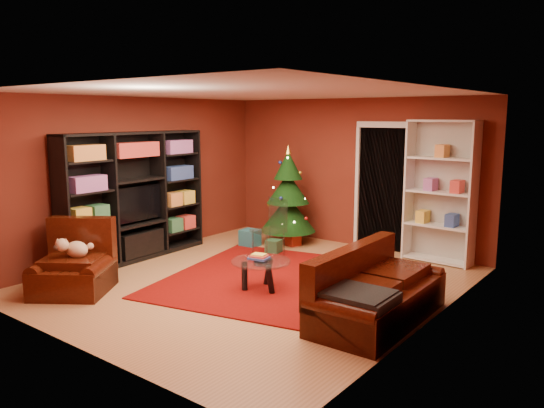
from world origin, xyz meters
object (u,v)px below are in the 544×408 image
Objects in this scene: white_bookshelf at (440,192)px; acrylic_chair at (268,231)px; media_unit at (135,196)px; dog at (77,250)px; gift_box_red at (293,239)px; rug at (268,278)px; gift_box_teal at (250,238)px; sofa at (379,285)px; christmas_tree at (288,196)px; armchair at (72,264)px; gift_box_green at (274,247)px; coffee_table at (261,275)px.

white_bookshelf is 2.79m from acrylic_chair.
dog is at bearing -67.39° from media_unit.
gift_box_red is 0.94m from acrylic_chair.
gift_box_teal is (-1.44, 1.32, 0.14)m from rug.
dog is at bearing 112.02° from sofa.
rug is 2.01m from gift_box_red.
rug is at bearing -61.36° from christmas_tree.
christmas_tree is at bearing 147.88° from gift_box_red.
gift_box_red is 3.88m from dog.
christmas_tree is 3.86m from sofa.
acrylic_chair reaches higher than armchair.
sofa reaches higher than gift_box_green.
sofa reaches higher than dog.
armchair is (-0.22, -3.34, 0.23)m from gift_box_teal.
gift_box_teal is 0.37× the size of coffee_table.
media_unit reaches higher than dog.
white_bookshelf reaches higher than media_unit.
media_unit reaches higher than armchair.
dog is 0.50× the size of coffee_table.
christmas_tree is 7.82× the size of gift_box_green.
acrylic_chair is (0.13, -0.87, 0.32)m from gift_box_red.
media_unit is at bearing -169.26° from rug.
armchair is (-0.60, -3.97, -0.49)m from christmas_tree.
sofa is at bearing -27.44° from gift_box_teal.
sofa is at bearing -30.53° from gift_box_green.
rug is at bearing 117.53° from coffee_table.
sofa is at bearing 0.07° from coffee_table.
acrylic_chair is (-0.73, 0.94, 0.43)m from rug.
rug is 7.73× the size of dog.
rug is 1.16× the size of media_unit.
christmas_tree is at bearing 118.44° from coffee_table.
rug is at bearing 8.30° from media_unit.
sofa is (1.94, -0.44, 0.41)m from rug.
dog is 0.21× the size of sofa.
armchair is 1.12× the size of acrylic_chair.
sofa is at bearing -14.01° from acrylic_chair.
media_unit is 1.16× the size of white_bookshelf.
media_unit is at bearing -123.39° from gift_box_red.
white_bookshelf is at bearing 19.23° from gift_box_teal.
gift_box_green is 0.12× the size of sofa.
gift_box_green is (0.26, -0.77, -0.76)m from christmas_tree.
dog is 2.44m from coffee_table.
rug is 2.38m from christmas_tree.
christmas_tree is 0.80m from gift_box_red.
media_unit reaches higher than acrylic_chair.
gift_box_teal is at bearing 51.22° from armchair.
coffee_table is at bearing 3.85° from dog.
christmas_tree is at bearing 50.74° from sofa.
dog is at bearing -98.52° from christmas_tree.
media_unit is at bearing 89.23° from sofa.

